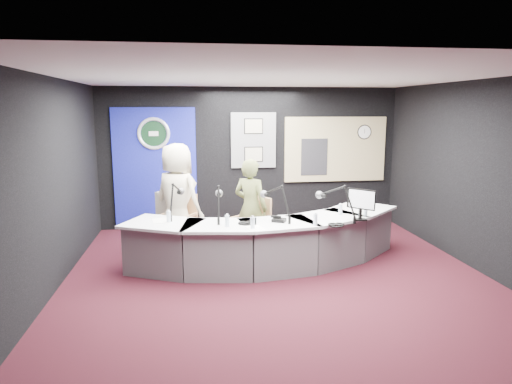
{
  "coord_description": "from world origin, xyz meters",
  "views": [
    {
      "loc": [
        -1.16,
        -6.1,
        2.39
      ],
      "look_at": [
        -0.2,
        0.8,
        1.1
      ],
      "focal_mm": 32.0,
      "sensor_mm": 36.0,
      "label": 1
    }
  ],
  "objects": [
    {
      "name": "water_bottles",
      "position": [
        -0.04,
        0.25,
        0.84
      ],
      "size": [
        3.04,
        0.7,
        0.18
      ],
      "primitive_type": null,
      "color": "silver",
      "rests_on": "broadcast_desk"
    },
    {
      "name": "wall_back",
      "position": [
        0.0,
        3.0,
        1.4
      ],
      "size": [
        6.0,
        0.02,
        2.8
      ],
      "primitive_type": "cube",
      "color": "black",
      "rests_on": "ground"
    },
    {
      "name": "wall_right",
      "position": [
        3.0,
        0.0,
        1.4
      ],
      "size": [
        0.02,
        6.0,
        2.8
      ],
      "primitive_type": "cube",
      "color": "black",
      "rests_on": "ground"
    },
    {
      "name": "framed_photo_upper",
      "position": [
        0.05,
        2.94,
        2.03
      ],
      "size": [
        0.34,
        0.02,
        0.27
      ],
      "primitive_type": "cube",
      "color": "#9C9171",
      "rests_on": "pinboard"
    },
    {
      "name": "boom_mic_c",
      "position": [
        0.04,
        0.39,
        1.05
      ],
      "size": [
        0.41,
        0.67,
        0.6
      ],
      "primitive_type": null,
      "color": "black",
      "rests_on": "broadcast_desk"
    },
    {
      "name": "framed_photo_lower",
      "position": [
        0.05,
        2.94,
        1.47
      ],
      "size": [
        0.34,
        0.02,
        0.27
      ],
      "primitive_type": "cube",
      "color": "#9C9171",
      "rests_on": "pinboard"
    },
    {
      "name": "headphones_near",
      "position": [
        0.82,
        -0.08,
        0.77
      ],
      "size": [
        0.24,
        0.24,
        0.04
      ],
      "primitive_type": "torus",
      "color": "black",
      "rests_on": "broadcast_desk"
    },
    {
      "name": "headphones_far",
      "position": [
        -0.43,
        0.18,
        0.77
      ],
      "size": [
        0.2,
        0.2,
        0.03
      ],
      "primitive_type": "torus",
      "color": "black",
      "rests_on": "broadcast_desk"
    },
    {
      "name": "equipment_rack",
      "position": [
        1.3,
        2.94,
        1.4
      ],
      "size": [
        0.55,
        0.02,
        0.75
      ],
      "primitive_type": "cube",
      "color": "black",
      "rests_on": "booth_window_frame"
    },
    {
      "name": "ground",
      "position": [
        0.0,
        0.0,
        0.0
      ],
      "size": [
        6.0,
        6.0,
        0.0
      ],
      "primitive_type": "plane",
      "color": "black",
      "rests_on": "ground"
    },
    {
      "name": "boom_mic_b",
      "position": [
        -0.8,
        0.51,
        1.05
      ],
      "size": [
        0.17,
        0.74,
        0.6
      ],
      "primitive_type": null,
      "color": "black",
      "rests_on": "broadcast_desk"
    },
    {
      "name": "seal_center",
      "position": [
        -1.9,
        2.94,
        1.9
      ],
      "size": [
        0.48,
        0.01,
        0.48
      ],
      "primitive_type": "cylinder",
      "rotation": [
        1.57,
        0.0,
        0.0
      ],
      "color": "black",
      "rests_on": "backdrop_panel"
    },
    {
      "name": "agency_seal",
      "position": [
        -1.9,
        2.93,
        1.9
      ],
      "size": [
        0.63,
        0.07,
        0.63
      ],
      "primitive_type": "torus",
      "rotation": [
        1.57,
        0.0,
        0.0
      ],
      "color": "silver",
      "rests_on": "backdrop_panel"
    },
    {
      "name": "booth_glow",
      "position": [
        1.75,
        2.96,
        1.55
      ],
      "size": [
        2.0,
        0.02,
        1.2
      ],
      "primitive_type": "cube",
      "color": "beige",
      "rests_on": "booth_window_frame"
    },
    {
      "name": "person_man",
      "position": [
        -1.43,
        1.42,
        0.91
      ],
      "size": [
        1.06,
        1.01,
        1.83
      ],
      "primitive_type": "imported",
      "rotation": [
        0.0,
        0.0,
        2.48
      ],
      "color": "beige",
      "rests_on": "ground"
    },
    {
      "name": "booth_window_frame",
      "position": [
        1.75,
        2.97,
        1.55
      ],
      "size": [
        2.12,
        0.06,
        1.32
      ],
      "primitive_type": "cube",
      "color": "tan",
      "rests_on": "wall_back"
    },
    {
      "name": "pinboard",
      "position": [
        0.05,
        2.97,
        1.75
      ],
      "size": [
        0.9,
        0.04,
        1.1
      ],
      "primitive_type": "cube",
      "color": "slate",
      "rests_on": "wall_back"
    },
    {
      "name": "armchair_right",
      "position": [
        -0.26,
        1.0,
        0.42
      ],
      "size": [
        0.67,
        0.67,
        0.85
      ],
      "primitive_type": null,
      "rotation": [
        0.0,
        0.0,
        -0.9
      ],
      "color": "#B27E51",
      "rests_on": "ground"
    },
    {
      "name": "draped_jacket",
      "position": [
        -1.58,
        1.63,
        0.62
      ],
      "size": [
        0.48,
        0.35,
        0.7
      ],
      "primitive_type": "cube",
      "rotation": [
        0.0,
        0.0,
        -0.56
      ],
      "color": "slate",
      "rests_on": "armchair_left"
    },
    {
      "name": "armchair_left",
      "position": [
        -1.43,
        1.42,
        0.52
      ],
      "size": [
        0.81,
        0.81,
        1.05
      ],
      "primitive_type": null,
      "rotation": [
        0.0,
        0.0,
        -0.56
      ],
      "color": "#B27E51",
      "rests_on": "ground"
    },
    {
      "name": "wall_left",
      "position": [
        -3.0,
        0.0,
        1.4
      ],
      "size": [
        0.02,
        6.0,
        2.8
      ],
      "primitive_type": "cube",
      "color": "black",
      "rests_on": "ground"
    },
    {
      "name": "computer_monitor",
      "position": [
        1.27,
        0.19,
        1.07
      ],
      "size": [
        0.29,
        0.3,
        0.27
      ],
      "primitive_type": "cube",
      "rotation": [
        0.0,
        0.0,
        -0.8
      ],
      "color": "black",
      "rests_on": "broadcast_desk"
    },
    {
      "name": "person_woman",
      "position": [
        -0.26,
        1.0,
        0.8
      ],
      "size": [
        0.7,
        0.66,
        1.6
      ],
      "primitive_type": "imported",
      "rotation": [
        0.0,
        0.0,
        2.49
      ],
      "color": "brown",
      "rests_on": "ground"
    },
    {
      "name": "wall_front",
      "position": [
        0.0,
        -3.0,
        1.4
      ],
      "size": [
        6.0,
        0.02,
        2.8
      ],
      "primitive_type": "cube",
      "color": "black",
      "rests_on": "ground"
    },
    {
      "name": "desk_phone",
      "position": [
        0.06,
        0.26,
        0.78
      ],
      "size": [
        0.24,
        0.22,
        0.05
      ],
      "primitive_type": "cube",
      "rotation": [
        0.0,
        0.0,
        -0.49
      ],
      "color": "black",
      "rests_on": "broadcast_desk"
    },
    {
      "name": "boom_mic_a",
      "position": [
        -1.43,
        0.79,
        1.05
      ],
      "size": [
        0.26,
        0.72,
        0.6
      ],
      "primitive_type": null,
      "color": "black",
      "rests_on": "broadcast_desk"
    },
    {
      "name": "wall_clock",
      "position": [
        2.35,
        2.94,
        1.9
      ],
      "size": [
        0.28,
        0.01,
        0.28
      ],
      "primitive_type": "cylinder",
      "rotation": [
        1.57,
        0.0,
        0.0
      ],
      "color": "white",
      "rests_on": "booth_window_frame"
    },
    {
      "name": "boom_mic_d",
      "position": [
        0.92,
        0.25,
        1.05
      ],
      "size": [
        0.51,
        0.6,
        0.6
      ],
      "primitive_type": null,
      "color": "black",
      "rests_on": "broadcast_desk"
    },
    {
      "name": "notepad",
      "position": [
        -0.33,
        -0.06,
        0.75
      ],
      "size": [
        0.29,
        0.36,
        0.0
      ],
      "primitive_type": "cube",
      "rotation": [
        0.0,
        0.0,
        0.23
      ],
      "color": "white",
      "rests_on": "broadcast_desk"
    },
    {
      "name": "paper_stack",
      "position": [
        -1.66,
        0.56,
        0.75
      ],
      "size": [
        0.28,
        0.36,
        0.0
      ],
      "primitive_type": "cube",
      "rotation": [
        0.0,
        0.0,
        0.17
      ],
      "color": "white",
      "rests_on": "broadcast_desk"
    },
    {
      "name": "ceiling",
      "position": [
        0.0,
        0.0,
        2.8
      ],
      "size": [
        6.0,
        6.0,
        0.02
      ],
      "primitive_type": "cube",
      "color": "silver",
      "rests_on": "ground"
    },
    {
      "name": "broadcast_desk",
      "position": [
        -0.05,
        0.55,
        0.38
      ],
      "size": [
        4.5,
        1.9,
        0.75
      ],
      "primitive_type": null,
      "color": "silver",
      "rests_on": "ground"
    },
    {
      "name": "backdrop_panel",
      "position": [
        -1.9,
        2.97,
        1.25
      ],
      "size": [
        1.6,
        0.05,
        2.3
      ],
      "primitive_type": "cube",
      "color": "navy",
      "rests_on": "wall_back"
    }
  ]
}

